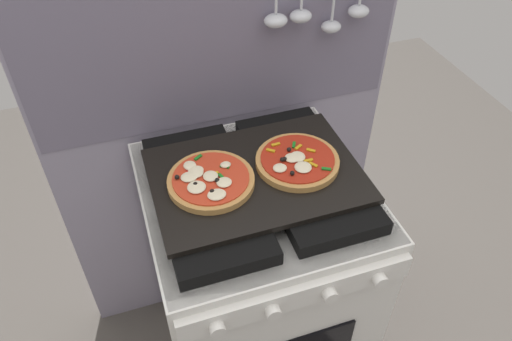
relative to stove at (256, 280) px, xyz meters
name	(u,v)px	position (x,y,z in m)	size (l,w,h in m)	color
kitchen_backsplash	(224,136)	(0.00, 0.34, 0.34)	(1.10, 0.09, 1.55)	gray
stove	(256,280)	(0.00, 0.00, 0.00)	(0.60, 0.64, 0.90)	white
baking_tray	(256,176)	(0.00, 0.00, 0.46)	(0.54, 0.38, 0.02)	black
pizza_left	(210,181)	(-0.12, 0.00, 0.48)	(0.22, 0.22, 0.03)	#C18947
pizza_right	(297,161)	(0.11, 0.00, 0.48)	(0.22, 0.22, 0.03)	#C18947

